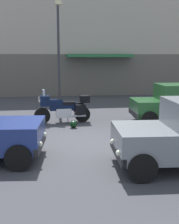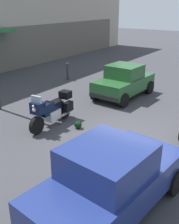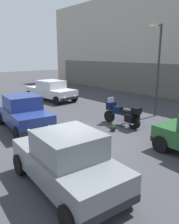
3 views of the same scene
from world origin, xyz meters
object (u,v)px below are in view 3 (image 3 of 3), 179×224
Objects in this scene: car_sedan_far at (51,90)px; streetlamp_curbside at (157,63)px; car_hatchback_near at (24,113)px; motorcycle at (122,114)px; helmet at (113,128)px; car_wagon_end at (67,161)px.

streetlamp_curbside reaches higher than car_sedan_far.
streetlamp_curbside is at bearing 74.80° from car_hatchback_near.
car_hatchback_near reaches higher than motorcycle.
helmet is 0.05× the size of streetlamp_curbside.
car_wagon_end is (11.05, -5.98, 0.03)m from car_sedan_far.
car_wagon_end is 0.77× the size of streetlamp_curbside.
car_wagon_end is (2.87, -5.31, 0.19)m from motorcycle.
motorcycle is 1.11m from helmet.
car_hatchback_near is 1.01× the size of car_wagon_end.
car_wagon_end reaches higher than car_sedan_far.
helmet is (0.31, -0.94, -0.48)m from motorcycle.
streetlamp_curbside reaches higher than motorcycle.
car_hatchback_near reaches higher than car_sedan_far.
streetlamp_curbside is at bearing -92.77° from motorcycle.
car_sedan_far is 12.56m from car_wagon_end.
car_hatchback_near is at bearing 52.45° from motorcycle.
car_sedan_far is (-5.46, 4.70, -0.03)m from car_hatchback_near.
car_wagon_end is at bearing -70.26° from streetlamp_curbside.
helmet is at bearing -17.07° from car_sedan_far.
car_wagon_end is at bearing -6.83° from car_hatchback_near.
car_sedan_far is 1.19× the size of car_wagon_end.
car_sedan_far is at bearing 169.23° from helmet.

